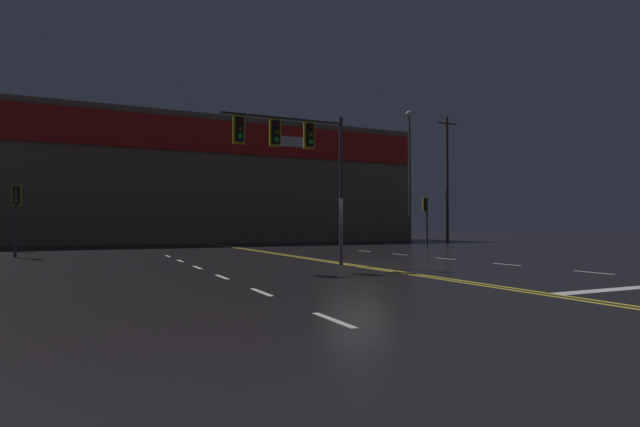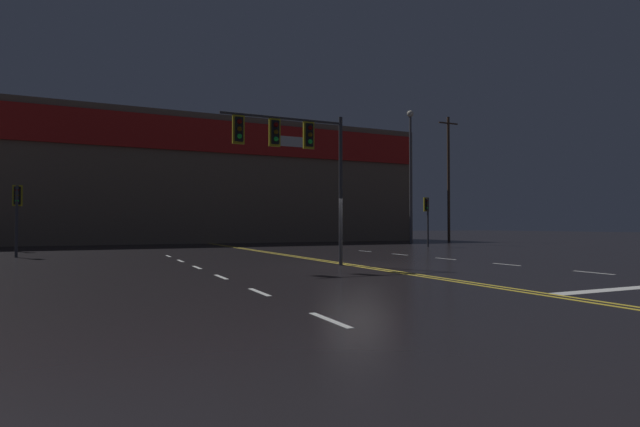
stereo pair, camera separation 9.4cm
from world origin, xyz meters
TOP-DOWN VIEW (x-y plane):
  - ground_plane at (0.00, 0.00)m, footprint 200.00×200.00m
  - road_markings at (1.12, -1.72)m, footprint 16.29×60.00m
  - traffic_signal_median at (-2.40, 0.53)m, footprint 4.67×0.36m
  - traffic_signal_corner_northeast at (12.57, 12.60)m, footprint 0.42×0.36m
  - traffic_signal_corner_northwest at (-12.07, 11.08)m, footprint 0.42×0.36m
  - streetlight_median_approach at (15.40, 18.59)m, footprint 0.56×0.56m
  - building_backdrop at (0.00, 29.79)m, footprint 39.95×10.23m
  - utility_pole_row at (0.95, 22.02)m, footprint 47.87×0.26m

SIDE VIEW (x-z plane):
  - ground_plane at x=0.00m, z-range 0.00..0.00m
  - road_markings at x=1.12m, z-range 0.00..0.01m
  - traffic_signal_corner_northwest at x=-12.07m, z-range 0.79..4.18m
  - traffic_signal_corner_northeast at x=12.57m, z-range 0.81..4.28m
  - traffic_signal_median at x=-2.40m, z-range 1.59..7.16m
  - building_backdrop at x=0.00m, z-range 0.02..10.76m
  - utility_pole_row at x=0.95m, z-range -0.18..11.73m
  - streetlight_median_approach at x=15.40m, z-range 1.38..12.54m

